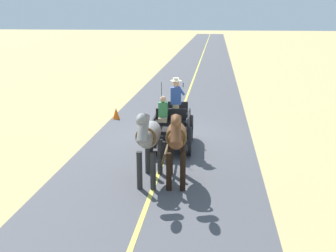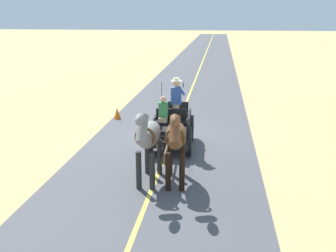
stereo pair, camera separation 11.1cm
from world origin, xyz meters
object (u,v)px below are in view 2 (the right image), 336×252
object	(u,v)px
horse_off_side	(148,137)
horse_drawn_carriage	(172,125)
horse_near_side	(176,138)
traffic_cone	(117,113)

from	to	relation	value
horse_off_side	horse_drawn_carriage	bearing A→B (deg)	-95.37
horse_drawn_carriage	horse_near_side	world-z (taller)	horse_drawn_carriage
horse_drawn_carriage	traffic_cone	world-z (taller)	horse_drawn_carriage
horse_drawn_carriage	horse_off_side	distance (m)	3.09
horse_near_side	traffic_cone	xyz separation A→B (m)	(3.35, -6.60, -1.07)
traffic_cone	horse_near_side	bearing A→B (deg)	116.92
traffic_cone	horse_off_side	bearing A→B (deg)	111.56
horse_off_side	horse_near_side	bearing A→B (deg)	-178.38
horse_off_side	traffic_cone	size ratio (longest dim) A/B	4.42
horse_off_side	traffic_cone	distance (m)	7.20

